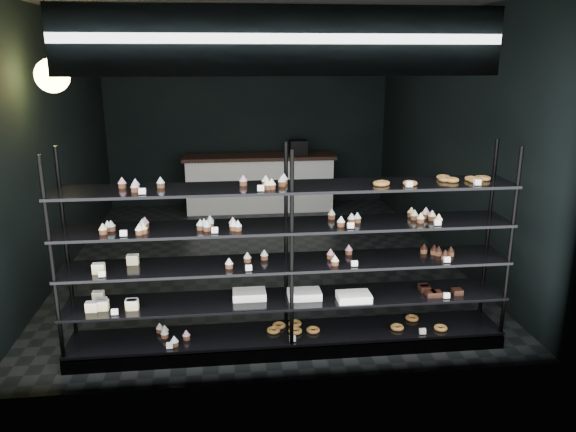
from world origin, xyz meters
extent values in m
cube|color=black|center=(0.00, 0.00, 0.01)|extent=(5.00, 6.00, 0.01)
cube|color=black|center=(0.00, 0.00, 3.20)|extent=(5.00, 6.00, 0.01)
cube|color=black|center=(0.00, 3.00, 1.60)|extent=(5.00, 0.01, 3.20)
cube|color=black|center=(0.00, -3.00, 1.60)|extent=(5.00, 0.01, 3.20)
cube|color=black|center=(-2.50, 0.00, 1.60)|extent=(0.01, 6.00, 3.20)
cube|color=black|center=(2.50, 0.00, 1.60)|extent=(0.01, 6.00, 3.20)
cube|color=black|center=(0.10, -2.45, 0.06)|extent=(4.00, 0.50, 0.12)
cylinder|color=black|center=(-1.87, -2.67, 0.99)|extent=(0.04, 0.04, 1.85)
cylinder|color=black|center=(-1.87, -2.23, 0.99)|extent=(0.04, 0.04, 1.85)
cylinder|color=black|center=(0.10, -2.67, 0.99)|extent=(0.04, 0.04, 1.85)
cylinder|color=black|center=(0.10, -2.23, 0.99)|extent=(0.04, 0.04, 1.85)
cylinder|color=black|center=(2.07, -2.67, 0.99)|extent=(0.04, 0.04, 1.85)
cylinder|color=black|center=(2.07, -2.23, 0.99)|extent=(0.04, 0.04, 1.85)
cube|color=black|center=(0.10, -2.45, 0.15)|extent=(4.00, 0.50, 0.03)
cube|color=black|center=(0.10, -2.45, 0.50)|extent=(4.00, 0.50, 0.02)
cube|color=black|center=(0.10, -2.45, 0.85)|extent=(4.00, 0.50, 0.02)
cube|color=black|center=(0.10, -2.45, 1.20)|extent=(4.00, 0.50, 0.02)
cube|color=black|center=(0.10, -2.45, 1.55)|extent=(4.00, 0.50, 0.02)
cube|color=white|center=(-1.15, -2.63, 1.59)|extent=(0.06, 0.04, 0.06)
cube|color=white|center=(-0.11, -2.63, 1.59)|extent=(0.05, 0.04, 0.06)
cube|color=white|center=(1.08, -2.63, 1.59)|extent=(0.06, 0.04, 0.06)
cube|color=white|center=(1.68, -2.63, 1.59)|extent=(0.06, 0.04, 0.06)
cube|color=white|center=(-1.30, -2.63, 1.24)|extent=(0.06, 0.04, 0.06)
cube|color=white|center=(-0.53, -2.63, 1.24)|extent=(0.05, 0.04, 0.06)
cube|color=white|center=(0.62, -2.63, 1.24)|extent=(0.05, 0.04, 0.06)
cube|color=white|center=(1.41, -2.63, 1.24)|extent=(0.06, 0.04, 0.06)
cube|color=white|center=(-1.47, -2.63, 0.89)|extent=(0.06, 0.04, 0.06)
cube|color=white|center=(-0.27, -2.63, 0.89)|extent=(0.06, 0.04, 0.06)
cube|color=white|center=(0.62, -2.63, 0.89)|extent=(0.05, 0.04, 0.06)
cube|color=white|center=(1.53, -2.63, 0.89)|extent=(0.06, 0.04, 0.06)
cube|color=white|center=(-1.44, -2.63, 0.54)|extent=(0.06, 0.04, 0.06)
cube|color=white|center=(1.54, -2.63, 0.54)|extent=(0.06, 0.04, 0.06)
cube|color=white|center=(-1.02, -2.63, 0.19)|extent=(0.06, 0.04, 0.06)
cube|color=white|center=(0.12, -2.63, 0.19)|extent=(0.05, 0.04, 0.06)
cube|color=white|center=(1.32, -2.63, 0.19)|extent=(0.06, 0.04, 0.06)
cube|color=#0B113B|center=(0.00, -2.92, 2.75)|extent=(3.20, 0.04, 0.45)
cube|color=white|center=(0.00, -2.94, 2.75)|extent=(3.30, 0.02, 0.50)
cylinder|color=black|center=(-2.16, -1.06, 2.90)|extent=(0.01, 0.01, 0.56)
sphere|color=#F1D054|center=(-2.16, -1.06, 2.45)|extent=(0.34, 0.34, 0.34)
cube|color=silver|center=(0.16, 2.50, 0.46)|extent=(2.53, 0.60, 0.92)
cube|color=black|center=(0.16, 2.50, 0.95)|extent=(2.63, 0.65, 0.06)
cube|color=black|center=(0.85, 2.50, 1.10)|extent=(0.30, 0.30, 0.25)
camera|label=1|loc=(-0.45, -7.15, 2.65)|focal=35.00mm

